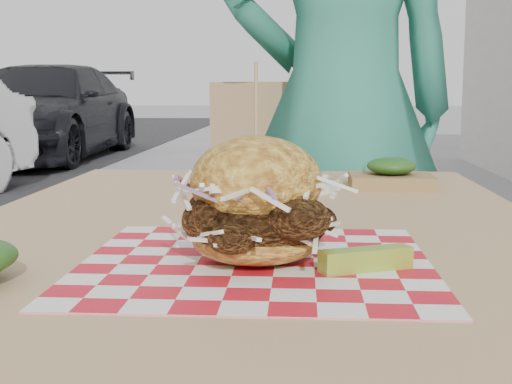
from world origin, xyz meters
TOP-DOWN VIEW (x-y plane):
  - diner at (-0.04, 1.14)m, footprint 0.71×0.54m
  - car_dark at (-3.60, 8.67)m, footprint 1.80×4.38m
  - patio_table at (-0.21, 0.23)m, footprint 0.80×1.20m
  - patio_chair at (-0.18, 1.19)m, footprint 0.54×0.55m
  - paper_liner at (-0.19, -0.02)m, footprint 0.36×0.36m
  - sandwich at (-0.19, -0.02)m, footprint 0.18×0.18m
  - pickle_spear at (-0.08, -0.05)m, footprint 0.10×0.06m
  - place_setting at (-0.21, 0.55)m, footprint 0.27×0.27m
  - kraft_tray at (0.02, 0.57)m, footprint 0.15×0.12m

SIDE VIEW (x-z plane):
  - patio_chair at x=-0.18m, z-range 0.08..1.03m
  - car_dark at x=-3.60m, z-range 0.00..1.27m
  - patio_table at x=-0.21m, z-range 0.30..1.05m
  - paper_liner at x=-0.19m, z-range 0.75..0.75m
  - place_setting at x=-0.21m, z-range 0.75..0.77m
  - pickle_spear at x=-0.08m, z-range 0.75..0.77m
  - kraft_tray at x=0.02m, z-range 0.74..0.80m
  - sandwich at x=-0.19m, z-range 0.71..0.91m
  - diner at x=-0.04m, z-range 0.00..1.77m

